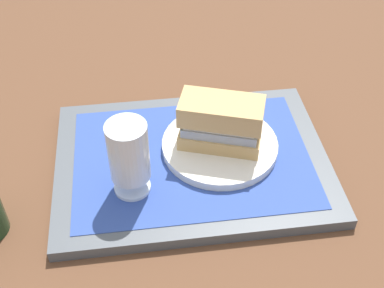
{
  "coord_description": "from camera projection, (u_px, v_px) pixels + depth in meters",
  "views": [
    {
      "loc": [
        0.08,
        0.58,
        0.6
      ],
      "look_at": [
        0.0,
        0.0,
        0.05
      ],
      "focal_mm": 47.55,
      "sensor_mm": 36.0,
      "label": 1
    }
  ],
  "objects": [
    {
      "name": "beer_glass",
      "position": [
        129.0,
        155.0,
        0.73
      ],
      "size": [
        0.06,
        0.06,
        0.12
      ],
      "color": "silver",
      "rests_on": "placemat"
    },
    {
      "name": "tray",
      "position": [
        192.0,
        162.0,
        0.83
      ],
      "size": [
        0.44,
        0.32,
        0.02
      ],
      "primitive_type": "cube",
      "color": "#4C5156",
      "rests_on": "ground_plane"
    },
    {
      "name": "placemat",
      "position": [
        192.0,
        157.0,
        0.83
      ],
      "size": [
        0.38,
        0.27,
        0.0
      ],
      "primitive_type": "cube",
      "color": "#2D4793",
      "rests_on": "tray"
    },
    {
      "name": "plate",
      "position": [
        220.0,
        145.0,
        0.83
      ],
      "size": [
        0.19,
        0.19,
        0.01
      ],
      "primitive_type": "cylinder",
      "color": "silver",
      "rests_on": "placemat"
    },
    {
      "name": "sandwich",
      "position": [
        219.0,
        122.0,
        0.8
      ],
      "size": [
        0.14,
        0.1,
        0.08
      ],
      "rotation": [
        0.0,
        0.0,
        -0.32
      ],
      "color": "tan",
      "rests_on": "plate"
    },
    {
      "name": "ground_plane",
      "position": [
        192.0,
        166.0,
        0.84
      ],
      "size": [
        3.0,
        3.0,
        0.0
      ],
      "primitive_type": "plane",
      "color": "brown"
    }
  ]
}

